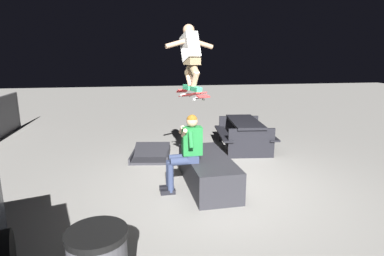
{
  "coord_description": "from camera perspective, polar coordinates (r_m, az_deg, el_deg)",
  "views": [
    {
      "loc": [
        -5.28,
        1.39,
        2.37
      ],
      "look_at": [
        -0.08,
        0.5,
        1.15
      ],
      "focal_mm": 29.25,
      "sensor_mm": 36.0,
      "label": 1
    }
  ],
  "objects": [
    {
      "name": "picnic_table_back",
      "position": [
        8.19,
        9.54,
        -0.37
      ],
      "size": [
        1.84,
        1.53,
        0.75
      ],
      "color": "black",
      "rests_on": "ground"
    },
    {
      "name": "skateboard",
      "position": [
        5.51,
        -0.01,
        6.11
      ],
      "size": [
        1.04,
        0.44,
        0.17
      ],
      "color": "#B72D2D"
    },
    {
      "name": "ground_plane",
      "position": [
        5.95,
        4.7,
        -10.5
      ],
      "size": [
        40.0,
        40.0,
        0.0
      ],
      "primitive_type": "plane",
      "color": "gray"
    },
    {
      "name": "ledge_box_main",
      "position": [
        5.89,
        2.88,
        -7.85
      ],
      "size": [
        1.94,
        0.83,
        0.55
      ],
      "primitive_type": "cube",
      "rotation": [
        0.0,
        0.0,
        0.04
      ],
      "color": "#28282D",
      "rests_on": "ground"
    },
    {
      "name": "skater_airborne",
      "position": [
        5.52,
        -0.25,
        13.28
      ],
      "size": [
        0.64,
        0.88,
        1.12
      ],
      "color": "#2D9E66"
    },
    {
      "name": "kicker_ramp",
      "position": [
        7.56,
        -7.5,
        -4.96
      ],
      "size": [
        1.25,
        1.04,
        0.31
      ],
      "color": "#28282D",
      "rests_on": "ground"
    },
    {
      "name": "person_sitting_on_ledge",
      "position": [
        5.48,
        -1.14,
        -3.79
      ],
      "size": [
        0.59,
        0.76,
        1.39
      ],
      "color": "#2D3856",
      "rests_on": "ground"
    }
  ]
}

